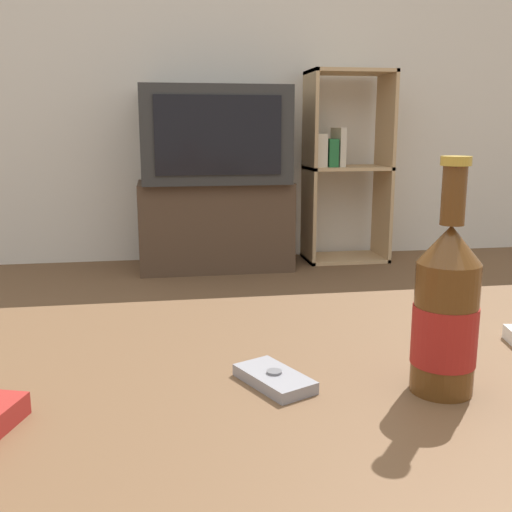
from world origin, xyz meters
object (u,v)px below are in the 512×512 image
Objects in this scene: television at (214,135)px; cell_phone at (274,379)px; beer_bottle at (445,311)px; tv_stand at (215,225)px; bookshelf at (343,164)px.

cell_phone is at bearing -94.02° from television.
tv_stand is at bearing 89.91° from beer_bottle.
bookshelf is at bearing 46.05° from cell_phone.
television is 2.96× the size of beer_bottle.
beer_bottle reaches higher than cell_phone.
television is (0.00, -0.00, 0.50)m from tv_stand.
tv_stand is 2.71m from cell_phone.
cell_phone is at bearing -109.04° from bookshelf.
television reaches higher than tv_stand.
beer_bottle is (-0.77, -2.81, 0.00)m from bookshelf.
tv_stand is 7.41× the size of cell_phone.
television is at bearing -174.57° from bookshelf.
tv_stand is at bearing 90.00° from television.
tv_stand is 0.50m from television.
bookshelf is 2.91m from beer_bottle.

